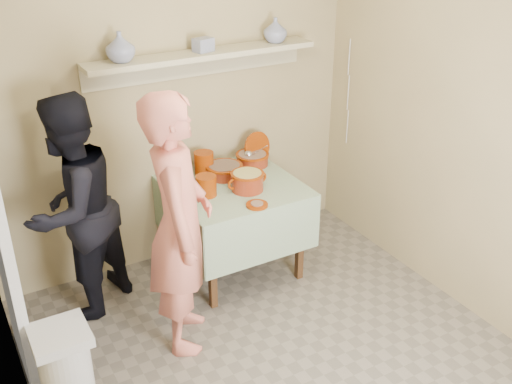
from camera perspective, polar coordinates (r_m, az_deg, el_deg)
ground at (r=4.02m, az=3.61°, el=-16.98°), size 3.50×3.50×0.00m
plate_stack_a at (r=4.67m, az=-7.27°, el=2.30°), size 0.15×0.15×0.21m
plate_stack_b at (r=4.75m, az=-4.98°, el=2.74°), size 0.16×0.16×0.19m
bowl_stack at (r=4.42m, az=-4.76°, el=0.60°), size 0.15×0.15×0.15m
empty_bowl at (r=4.53m, az=-6.51°, el=0.40°), size 0.15×0.15×0.04m
propped_lid at (r=4.98m, az=0.12°, el=4.31°), size 0.27×0.12×0.26m
vase_right at (r=4.82m, az=1.85°, el=15.15°), size 0.24×0.24×0.19m
vase_left at (r=4.32m, az=-12.82°, el=13.33°), size 0.22×0.22×0.21m
ceramic_box at (r=4.54m, az=-5.05°, el=13.78°), size 0.16×0.13×0.10m
person_cook at (r=3.83m, az=-7.29°, el=-3.15°), size 0.65×0.76×1.77m
person_helper at (r=4.30m, az=-17.04°, el=-1.60°), size 1.01×0.97×1.64m
room_shell at (r=3.14m, az=4.43°, el=4.88°), size 3.04×3.54×2.62m
serving_table at (r=4.66m, az=-2.17°, el=-0.59°), size 0.97×0.97×0.76m
cazuela_meat_a at (r=4.72m, az=-3.04°, el=2.15°), size 0.30×0.30×0.10m
cazuela_meat_b at (r=4.92m, az=-0.35°, el=3.25°), size 0.28×0.28×0.10m
ladle at (r=4.86m, az=-0.64°, el=3.61°), size 0.08×0.26×0.19m
cazuela_rice at (r=4.48m, az=-0.83°, el=1.17°), size 0.33×0.25×0.14m
front_plate at (r=4.28m, az=0.09°, el=-1.21°), size 0.16×0.16×0.03m
wall_shelf at (r=4.59m, az=-5.17°, el=12.68°), size 1.80×0.25×0.21m
trash_bin at (r=3.80m, az=-17.66°, el=-15.76°), size 0.32×0.32×0.56m
electrical_cord at (r=5.21m, az=8.77°, el=9.32°), size 0.01×0.05×0.90m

